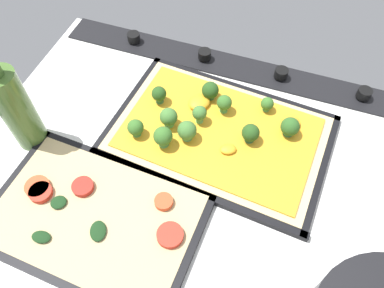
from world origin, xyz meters
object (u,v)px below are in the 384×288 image
at_px(baking_tray_front, 219,136).
at_px(veggie_pizza_back, 94,216).
at_px(baking_tray_back, 95,218).
at_px(oil_bottle, 16,108).
at_px(broccoli_pizza, 216,130).

height_order(baking_tray_front, veggie_pizza_back, veggie_pizza_back).
bearing_deg(veggie_pizza_back, baking_tray_back, 129.56).
distance_m(baking_tray_front, baking_tray_back, 0.26).
relative_size(baking_tray_front, baking_tray_back, 1.18).
bearing_deg(oil_bottle, veggie_pizza_back, 150.28).
distance_m(broccoli_pizza, veggie_pizza_back, 0.26).
distance_m(baking_tray_back, veggie_pizza_back, 0.01).
bearing_deg(baking_tray_back, baking_tray_front, -122.31).
bearing_deg(baking_tray_back, broccoli_pizza, -120.77).
bearing_deg(broccoli_pizza, baking_tray_back, 59.23).
xyz_separation_m(broccoli_pizza, veggie_pizza_back, (0.14, 0.22, -0.01)).
distance_m(baking_tray_front, oil_bottle, 0.36).
xyz_separation_m(broccoli_pizza, baking_tray_back, (0.13, 0.23, -0.01)).
distance_m(baking_tray_front, veggie_pizza_back, 0.26).
xyz_separation_m(baking_tray_front, veggie_pizza_back, (0.14, 0.22, 0.01)).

